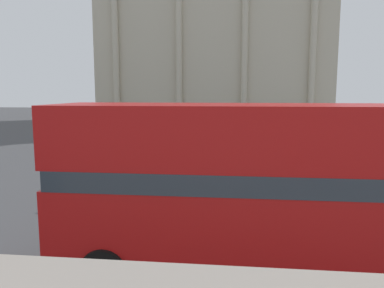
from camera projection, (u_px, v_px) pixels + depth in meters
The scene contains 7 objects.
double_decker_bus at pixel (282, 184), 8.54m from camera, with size 10.52×2.68×4.09m.
plaza_building_left at pixel (214, 46), 57.66m from camera, with size 35.13×11.71×22.74m.
traffic_light_mid at pixel (341, 135), 19.58m from camera, with size 0.42×0.24×3.25m.
car_navy at pixel (328, 140), 28.73m from camera, with size 4.20×1.93×1.35m.
pedestrian_blue at pixel (232, 159), 19.32m from camera, with size 0.32×0.32×1.64m.
pedestrian_olive at pixel (253, 142), 25.94m from camera, with size 0.32×0.32×1.67m.
pedestrian_yellow at pixel (113, 179), 14.94m from camera, with size 0.32×0.32×1.59m.
Camera 1 is at (-0.05, -2.38, 4.36)m, focal length 35.00 mm.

